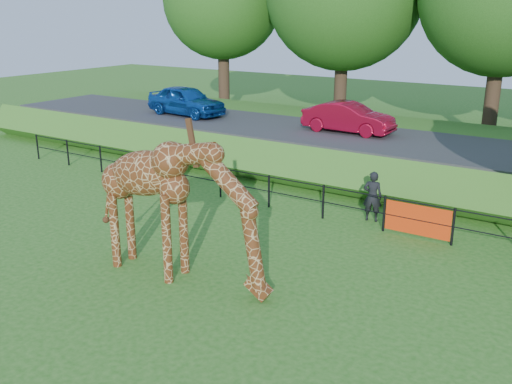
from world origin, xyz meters
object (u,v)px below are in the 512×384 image
giraffe (179,210)px  visitor (373,196)px  car_blue (186,100)px  car_red (348,118)px

giraffe → visitor: size_ratio=3.11×
giraffe → visitor: bearing=67.5°
car_blue → visitor: (11.77, -5.32, -1.34)m
car_red → visitor: (3.45, -5.74, -1.25)m
giraffe → car_blue: giraffe is taller
giraffe → car_blue: size_ratio=1.18×
giraffe → car_red: bearing=93.1°
car_blue → visitor: car_blue is taller
car_blue → visitor: size_ratio=2.63×
giraffe → car_red: giraffe is taller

